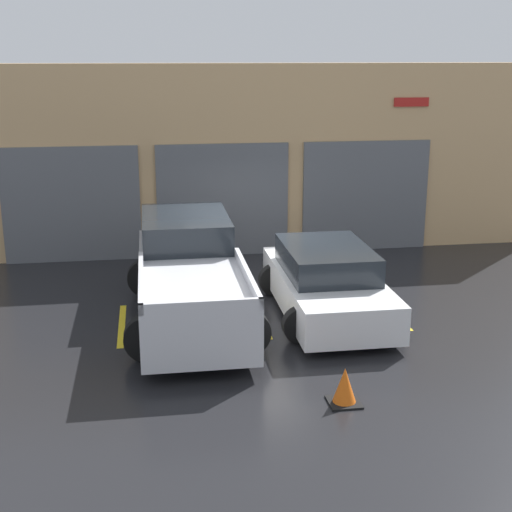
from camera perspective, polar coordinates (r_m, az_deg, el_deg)
ground_plane at (r=15.29m, az=-0.64°, el=-2.84°), size 28.00×28.00×0.00m
shophouse_building at (r=17.93m, az=-2.19°, el=7.52°), size 16.56×0.68×4.69m
pickup_truck at (r=13.64m, az=-5.31°, el=-1.57°), size 2.45×5.39×1.75m
sedan_white at (r=13.86m, az=5.68°, el=-2.15°), size 2.25×4.23×1.35m
parking_stripe_far_left at (r=13.65m, az=-10.69°, el=-5.46°), size 0.12×2.20×0.01m
parking_stripe_left at (r=13.79m, az=0.32°, el=-4.95°), size 0.12×2.20×0.01m
parking_stripe_centre at (r=14.41m, az=10.71°, el=-4.30°), size 0.12×2.20×0.01m
traffic_cone at (r=10.57m, az=7.10°, el=-10.37°), size 0.47×0.47×0.55m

